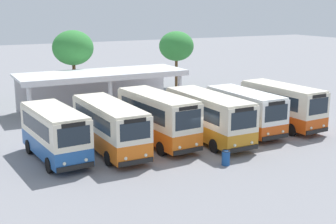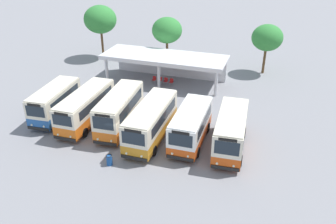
# 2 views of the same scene
# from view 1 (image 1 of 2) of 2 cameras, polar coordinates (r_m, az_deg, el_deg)

# --- Properties ---
(ground_plane) EXTENTS (180.00, 180.00, 0.00)m
(ground_plane) POSITION_cam_1_polar(r_m,az_deg,el_deg) (29.91, 3.94, -4.80)
(ground_plane) COLOR gray
(city_bus_nearest_orange) EXTENTS (2.77, 6.79, 3.14)m
(city_bus_nearest_orange) POSITION_cam_1_polar(r_m,az_deg,el_deg) (28.50, -13.76, -2.41)
(city_bus_nearest_orange) COLOR black
(city_bus_nearest_orange) RESTS_ON ground
(city_bus_second_in_row) EXTENTS (2.49, 8.06, 3.16)m
(city_bus_second_in_row) POSITION_cam_1_polar(r_m,az_deg,el_deg) (29.40, -7.22, -1.63)
(city_bus_second_in_row) COLOR black
(city_bus_second_in_row) RESTS_ON ground
(city_bus_middle_cream) EXTENTS (2.79, 7.60, 3.41)m
(city_bus_middle_cream) POSITION_cam_1_polar(r_m,az_deg,el_deg) (30.82, -1.32, -0.60)
(city_bus_middle_cream) COLOR black
(city_bus_middle_cream) RESTS_ON ground
(city_bus_fourth_amber) EXTENTS (2.53, 8.13, 3.23)m
(city_bus_fourth_amber) POSITION_cam_1_polar(r_m,az_deg,el_deg) (31.72, 4.99, -0.42)
(city_bus_fourth_amber) COLOR black
(city_bus_fourth_amber) RESTS_ON ground
(city_bus_fifth_blue) EXTENTS (2.56, 6.95, 3.08)m
(city_bus_fifth_blue) POSITION_cam_1_polar(r_m,az_deg,el_deg) (34.08, 9.42, 0.25)
(city_bus_fifth_blue) COLOR black
(city_bus_fifth_blue) RESTS_ON ground
(city_bus_far_end_green) EXTENTS (2.73, 7.25, 3.25)m
(city_bus_far_end_green) POSITION_cam_1_polar(r_m,az_deg,el_deg) (36.15, 13.86, 0.93)
(city_bus_far_end_green) COLOR black
(city_bus_far_end_green) RESTS_ON ground
(terminal_canopy) EXTENTS (14.83, 5.13, 3.40)m
(terminal_canopy) POSITION_cam_1_polar(r_m,az_deg,el_deg) (42.15, -8.41, 3.98)
(terminal_canopy) COLOR silver
(terminal_canopy) RESTS_ON ground
(waiting_chair_end_by_column) EXTENTS (0.46, 0.46, 0.86)m
(waiting_chair_end_by_column) POSITION_cam_1_polar(r_m,az_deg,el_deg) (40.90, -9.09, 0.70)
(waiting_chair_end_by_column) COLOR slate
(waiting_chair_end_by_column) RESTS_ON ground
(waiting_chair_second_from_end) EXTENTS (0.46, 0.46, 0.86)m
(waiting_chair_second_from_end) POSITION_cam_1_polar(r_m,az_deg,el_deg) (41.16, -8.13, 0.81)
(waiting_chair_second_from_end) COLOR slate
(waiting_chair_second_from_end) RESTS_ON ground
(waiting_chair_middle_seat) EXTENTS (0.46, 0.46, 0.86)m
(waiting_chair_middle_seat) POSITION_cam_1_polar(r_m,az_deg,el_deg) (41.38, -7.15, 0.90)
(waiting_chair_middle_seat) COLOR slate
(waiting_chair_middle_seat) RESTS_ON ground
(waiting_chair_fourth_seat) EXTENTS (0.46, 0.46, 0.86)m
(waiting_chair_fourth_seat) POSITION_cam_1_polar(r_m,az_deg,el_deg) (41.59, -6.18, 0.99)
(waiting_chair_fourth_seat) COLOR slate
(waiting_chair_fourth_seat) RESTS_ON ground
(roadside_tree_behind_canopy) EXTENTS (3.89, 3.89, 6.85)m
(roadside_tree_behind_canopy) POSITION_cam_1_polar(r_m,az_deg,el_deg) (45.25, -11.63, 7.73)
(roadside_tree_behind_canopy) COLOR brown
(roadside_tree_behind_canopy) RESTS_ON ground
(roadside_tree_east_of_canopy) EXTENTS (3.88, 3.88, 6.34)m
(roadside_tree_east_of_canopy) POSITION_cam_1_polar(r_m,az_deg,el_deg) (52.14, 1.04, 8.10)
(roadside_tree_east_of_canopy) COLOR brown
(roadside_tree_east_of_canopy) RESTS_ON ground
(litter_bin_apron) EXTENTS (0.49, 0.49, 0.90)m
(litter_bin_apron) POSITION_cam_1_polar(r_m,az_deg,el_deg) (27.34, 7.14, -5.60)
(litter_bin_apron) COLOR #19478C
(litter_bin_apron) RESTS_ON ground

